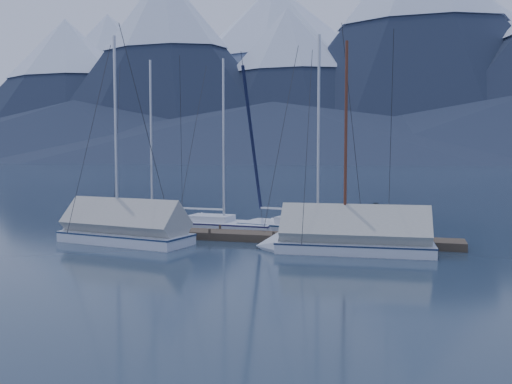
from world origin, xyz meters
TOP-DOWN VIEW (x-y plane):
  - ground at (0.00, 0.00)m, footprint 1000.00×1000.00m
  - mountain_range at (4.12, 370.45)m, footprint 877.00×584.00m
  - dock at (0.00, 2.00)m, footprint 18.00×1.50m
  - mooring_posts at (-0.50, 2.00)m, footprint 15.12×1.52m
  - sailboat_open_left at (-6.06, 4.80)m, footprint 7.60×4.74m
  - sailboat_open_mid at (-1.92, 4.46)m, footprint 7.36×3.11m
  - sailboat_open_right at (3.00, 4.18)m, footprint 8.25×3.97m
  - sailboat_covered_near at (4.10, 0.06)m, footprint 7.25×3.08m
  - sailboat_covered_far at (-5.86, -0.34)m, footprint 7.35×3.42m
  - person at (5.39, 1.84)m, footprint 0.47×0.62m

SIDE VIEW (x-z plane):
  - ground at x=0.00m, z-range 0.00..0.00m
  - dock at x=0.00m, z-range -0.16..0.38m
  - sailboat_open_mid at x=-1.92m, z-range -4.63..4.96m
  - sailboat_open_left at x=-6.06m, z-range -4.70..5.05m
  - sailboat_open_right at x=3.00m, z-range -5.08..5.45m
  - mooring_posts at x=-0.50m, z-range 0.17..0.52m
  - sailboat_covered_near at x=4.10m, z-range -4.17..5.10m
  - sailboat_covered_far at x=-5.86m, z-range -4.49..5.46m
  - person at x=5.39m, z-range 0.34..1.87m
  - mountain_range at x=4.12m, z-range -16.60..133.90m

